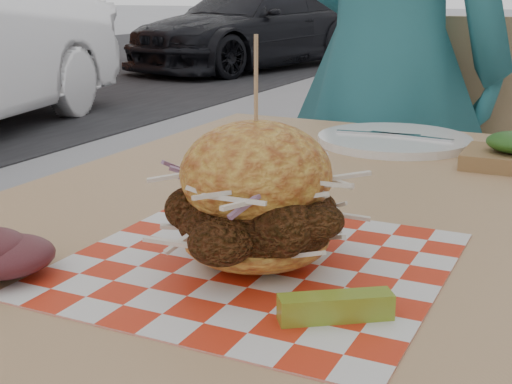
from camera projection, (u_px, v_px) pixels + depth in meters
diner at (385, 65)px, 1.74m from camera, size 0.61×0.41×1.68m
car_dark at (252, 26)px, 9.39m from camera, size 2.44×4.02×1.09m
patio_table at (301, 267)px, 0.91m from camera, size 0.80×1.20×0.75m
patio_chair at (445, 179)px, 1.80m from camera, size 0.45×0.46×0.95m
paper_liner at (256, 263)px, 0.71m from camera, size 0.36×0.36×0.00m
sandwich at (256, 203)px, 0.69m from camera, size 0.20×0.20×0.22m
pickle_spear at (336, 307)px, 0.59m from camera, size 0.09×0.07×0.02m
place_setting at (394, 140)px, 1.26m from camera, size 0.27×0.27×0.02m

